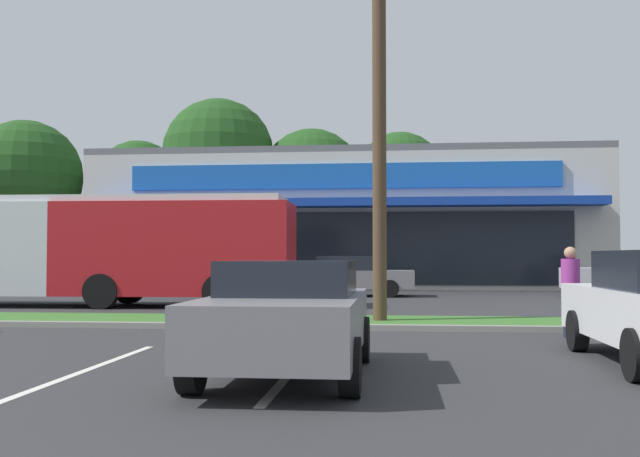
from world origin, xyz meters
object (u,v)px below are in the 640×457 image
car_3 (634,275)px  pedestrian_by_pole (571,292)px  city_bus (86,247)px  car_1 (351,276)px  car_4 (288,316)px  utility_pole (373,71)px

car_3 → pedestrian_by_pole: 14.13m
city_bus → car_1: (7.56, 6.26, -1.00)m
car_1 → car_4: size_ratio=1.11×
car_4 → pedestrian_by_pole: pedestrian_by_pole is taller
utility_pole → city_bus: (-8.75, 5.32, -3.73)m
car_3 → pedestrian_by_pole: bearing=68.2°
car_1 → utility_pole: bearing=-84.2°
city_bus → car_4: bearing=121.8°
car_1 → pedestrian_by_pole: bearing=-70.1°
city_bus → car_4: size_ratio=3.02×
utility_pole → city_bus: utility_pole is taller
car_4 → pedestrian_by_pole: size_ratio=2.49×
utility_pole → car_3: (8.92, 11.27, -4.69)m
car_3 → car_4: car_3 is taller
city_bus → pedestrian_by_pole: size_ratio=7.52×
utility_pole → car_3: bearing=51.6°
car_1 → pedestrian_by_pole: pedestrian_by_pole is taller
pedestrian_by_pole → city_bus: bearing=-125.1°
car_1 → car_4: car_1 is taller
city_bus → pedestrian_by_pole: (12.43, -7.17, -0.93)m
city_bus → pedestrian_by_pole: bearing=148.5°
car_1 → pedestrian_by_pole: 14.28m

